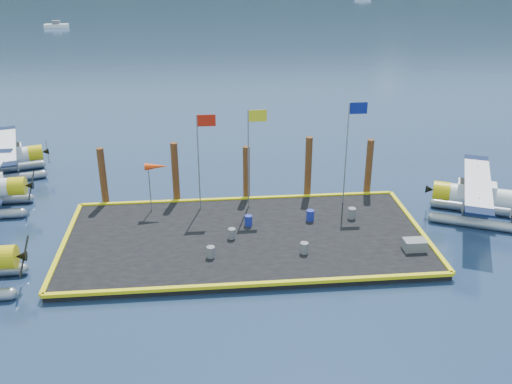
% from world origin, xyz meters
% --- Properties ---
extents(ground, '(4000.00, 4000.00, 0.00)m').
position_xyz_m(ground, '(0.00, 0.00, 0.00)').
color(ground, navy).
rests_on(ground, ground).
extents(dock, '(20.00, 10.00, 0.40)m').
position_xyz_m(dock, '(0.00, 0.00, 0.20)').
color(dock, black).
rests_on(dock, ground).
extents(dock_bumpers, '(20.25, 10.25, 0.18)m').
position_xyz_m(dock_bumpers, '(0.00, 0.00, 0.49)').
color(dock_bumpers, '#D4C40C').
rests_on(dock_bumpers, dock).
extents(seaplane_c, '(8.52, 9.16, 3.26)m').
position_xyz_m(seaplane_c, '(-16.49, 11.21, 1.42)').
color(seaplane_c, gray).
rests_on(seaplane_c, ground).
extents(seaplane_d, '(8.74, 9.18, 3.36)m').
position_xyz_m(seaplane_d, '(14.37, 1.36, 1.46)').
color(seaplane_d, gray).
rests_on(seaplane_d, ground).
extents(drum_0, '(0.42, 0.42, 0.59)m').
position_xyz_m(drum_0, '(-0.78, -0.24, 0.70)').
color(drum_0, '#5E5E63').
rests_on(drum_0, dock).
extents(drum_1, '(0.43, 0.43, 0.61)m').
position_xyz_m(drum_1, '(2.95, -2.24, 0.70)').
color(drum_1, '#5E5E63').
rests_on(drum_1, dock).
extents(drum_2, '(0.46, 0.46, 0.65)m').
position_xyz_m(drum_2, '(6.50, 1.59, 0.73)').
color(drum_2, '#5E5E63').
rests_on(drum_2, dock).
extents(drum_3, '(0.43, 0.43, 0.61)m').
position_xyz_m(drum_3, '(-1.99, -2.19, 0.70)').
color(drum_3, '#5E5E63').
rests_on(drum_3, dock).
extents(drum_4, '(0.46, 0.46, 0.65)m').
position_xyz_m(drum_4, '(3.97, 1.55, 0.73)').
color(drum_4, navy).
rests_on(drum_4, dock).
extents(drum_5, '(0.44, 0.44, 0.63)m').
position_xyz_m(drum_5, '(0.27, 1.25, 0.71)').
color(drum_5, navy).
rests_on(drum_5, dock).
extents(crate, '(1.18, 0.79, 0.59)m').
position_xyz_m(crate, '(8.90, -2.46, 0.70)').
color(crate, '#5E5E63').
rests_on(crate, dock).
extents(flagpole_red, '(1.14, 0.08, 6.00)m').
position_xyz_m(flagpole_red, '(-2.29, 3.80, 4.40)').
color(flagpole_red, gray).
rests_on(flagpole_red, dock).
extents(flagpole_yellow, '(1.14, 0.08, 6.20)m').
position_xyz_m(flagpole_yellow, '(0.70, 3.80, 4.51)').
color(flagpole_yellow, gray).
rests_on(flagpole_yellow, dock).
extents(flagpole_blue, '(1.14, 0.08, 6.50)m').
position_xyz_m(flagpole_blue, '(6.70, 3.80, 4.69)').
color(flagpole_blue, gray).
rests_on(flagpole_blue, dock).
extents(windsock, '(1.40, 0.44, 3.12)m').
position_xyz_m(windsock, '(-5.03, 3.80, 3.23)').
color(windsock, gray).
rests_on(windsock, dock).
extents(piling_0, '(0.44, 0.44, 4.00)m').
position_xyz_m(piling_0, '(-8.50, 5.40, 2.00)').
color(piling_0, '#4F2416').
rests_on(piling_0, ground).
extents(piling_1, '(0.44, 0.44, 4.20)m').
position_xyz_m(piling_1, '(-4.00, 5.40, 2.10)').
color(piling_1, '#4F2416').
rests_on(piling_1, ground).
extents(piling_2, '(0.44, 0.44, 3.80)m').
position_xyz_m(piling_2, '(0.50, 5.40, 1.90)').
color(piling_2, '#4F2416').
rests_on(piling_2, ground).
extents(piling_3, '(0.44, 0.44, 4.30)m').
position_xyz_m(piling_3, '(4.50, 5.40, 2.15)').
color(piling_3, '#4F2416').
rests_on(piling_3, ground).
extents(piling_4, '(0.44, 0.44, 4.00)m').
position_xyz_m(piling_4, '(8.50, 5.40, 2.00)').
color(piling_4, '#4F2416').
rests_on(piling_4, ground).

